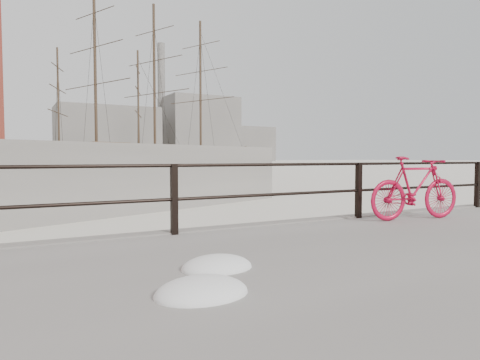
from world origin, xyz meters
name	(u,v)px	position (x,y,z in m)	size (l,w,h in m)	color
ground	(470,222)	(0.00, 0.00, 0.00)	(400.00, 400.00, 0.00)	white
guardrail	(477,185)	(0.00, -0.15, 0.85)	(28.00, 0.10, 1.00)	black
bicycle	(415,188)	(-2.78, -0.79, 0.91)	(1.84, 0.28, 1.11)	#B10B2F
barque_black	(155,164)	(20.39, 89.01, 0.00)	(66.72, 21.84, 37.29)	black
schooner_mid	(100,165)	(5.99, 76.85, 0.00)	(31.47, 13.31, 22.40)	silver
industrial_west	(107,135)	(20.00, 140.00, 9.00)	(32.00, 18.00, 18.00)	gray
industrial_mid	(199,130)	(55.00, 145.00, 12.00)	(26.00, 20.00, 24.00)	gray
industrial_east	(245,144)	(78.00, 150.00, 7.00)	(20.00, 16.00, 14.00)	gray
smokestack	(162,103)	(42.00, 150.00, 22.00)	(2.80, 2.80, 44.00)	gray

